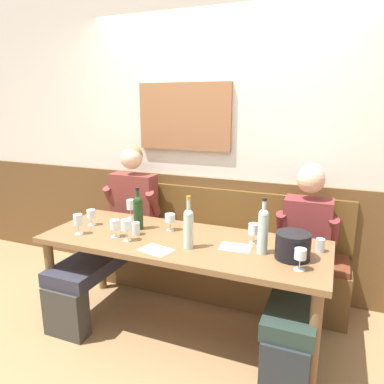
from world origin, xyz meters
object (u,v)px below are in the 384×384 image
object	(u,v)px
wine_bottle_clear_water	(189,227)
water_tumbler_right	(136,229)
person_center_right_seat	(302,255)
wine_bottle_green_tall	(138,211)
wine_glass_center_rear	(126,226)
wine_glass_by_bottle	(300,255)
water_tumbler_center	(320,245)
wine_bottle_amber_mid	(263,229)
wine_glass_center_front	(91,214)
wine_glass_right_end	(115,225)
ice_bucket	(293,246)
wine_glass_near_bucket	(130,205)
wall_bench	(210,263)
dining_table	(182,251)
wine_glass_mid_right	(253,229)
wine_glass_left_end	(170,219)
person_center_left_seat	(115,228)
wine_glass_mid_left	(78,221)

from	to	relation	value
wine_bottle_clear_water	water_tumbler_right	bearing A→B (deg)	169.99
person_center_right_seat	water_tumbler_right	distance (m)	1.24
wine_bottle_green_tall	wine_glass_center_rear	world-z (taller)	wine_bottle_green_tall
wine_glass_by_bottle	water_tumbler_center	size ratio (longest dim) A/B	1.49
person_center_right_seat	wine_glass_center_rear	world-z (taller)	person_center_right_seat
wine_bottle_amber_mid	wine_glass_center_front	distance (m)	1.39
wine_bottle_green_tall	wine_glass_right_end	bearing A→B (deg)	-108.70
ice_bucket	wine_glass_center_rear	xyz separation A→B (m)	(-1.14, -0.14, 0.03)
wine_glass_near_bucket	water_tumbler_right	bearing A→B (deg)	-53.25
wine_bottle_green_tall	wine_glass_near_bucket	distance (m)	0.30
wall_bench	wine_bottle_green_tall	world-z (taller)	wine_bottle_green_tall
wine_bottle_green_tall	wine_bottle_amber_mid	distance (m)	1.00
dining_table	wine_glass_right_end	world-z (taller)	wine_glass_right_end
wine_glass_mid_right	wine_glass_near_bucket	xyz separation A→B (m)	(-1.10, 0.16, 0.02)
wine_glass_left_end	wine_bottle_clear_water	bearing A→B (deg)	-45.01
wine_bottle_amber_mid	water_tumbler_right	xyz separation A→B (m)	(-0.94, -0.02, -0.12)
wine_glass_right_end	water_tumbler_right	world-z (taller)	wine_glass_right_end
water_tumbler_center	wine_bottle_green_tall	bearing A→B (deg)	-176.98
wine_glass_right_end	wine_bottle_amber_mid	bearing A→B (deg)	6.22
wine_glass_by_bottle	wine_bottle_clear_water	bearing A→B (deg)	175.59
person_center_left_seat	wine_bottle_clear_water	world-z (taller)	person_center_left_seat
wine_glass_left_end	wine_glass_center_front	bearing A→B (deg)	-168.63
wine_glass_mid_left	water_tumbler_center	size ratio (longest dim) A/B	1.72
person_center_left_seat	wine_glass_center_front	world-z (taller)	person_center_left_seat
wine_glass_near_bucket	wine_glass_center_rear	size ratio (longest dim) A/B	1.03
wine_bottle_green_tall	wine_bottle_amber_mid	xyz separation A→B (m)	(0.99, -0.10, 0.02)
dining_table	wine_glass_mid_left	size ratio (longest dim) A/B	13.35
dining_table	wine_glass_center_rear	xyz separation A→B (m)	(-0.36, -0.17, 0.20)
wine_glass_mid_left	wine_bottle_clear_water	bearing A→B (deg)	4.44
wine_bottle_clear_water	wine_glass_by_bottle	xyz separation A→B (m)	(0.74, -0.06, -0.06)
dining_table	wine_bottle_amber_mid	distance (m)	0.64
wine_glass_mid_left	person_center_left_seat	bearing A→B (deg)	91.96
wine_glass_by_bottle	wine_glass_near_bucket	bearing A→B (deg)	161.88
dining_table	wine_bottle_green_tall	size ratio (longest dim) A/B	6.21
dining_table	person_center_right_seat	size ratio (longest dim) A/B	1.64
wine_glass_near_bucket	wine_glass_center_rear	world-z (taller)	wine_glass_near_bucket
dining_table	ice_bucket	distance (m)	0.80
ice_bucket	wine_bottle_green_tall	bearing A→B (deg)	174.82
ice_bucket	wine_glass_center_rear	world-z (taller)	ice_bucket
wine_glass_center_front	wine_glass_center_rear	bearing A→B (deg)	-22.28
water_tumbler_right	wine_glass_left_end	bearing A→B (deg)	43.54
person_center_right_seat	wine_glass_near_bucket	xyz separation A→B (m)	(-1.43, -0.02, 0.23)
wall_bench	person_center_left_seat	xyz separation A→B (m)	(-0.78, -0.35, 0.35)
wine_glass_mid_left	wall_bench	bearing A→B (deg)	47.54
wine_glass_left_end	wine_glass_mid_left	distance (m)	0.69
water_tumbler_center	water_tumbler_right	distance (m)	1.31
person_center_left_seat	water_tumbler_center	size ratio (longest dim) A/B	14.70
wine_glass_center_front	dining_table	bearing A→B (deg)	-0.99
wine_glass_center_rear	wine_glass_mid_left	size ratio (longest dim) A/B	1.02
wine_glass_center_rear	wine_bottle_green_tall	bearing A→B (deg)	100.77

